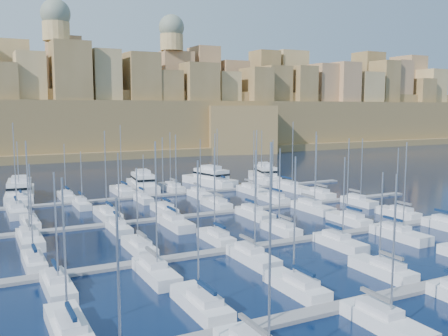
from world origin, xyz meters
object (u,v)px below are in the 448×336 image
sailboat_0 (69,329)px  sailboat_2 (296,286)px  motor_yacht_b (143,183)px  motor_yacht_a (20,191)px  motor_yacht_d (264,175)px  motor_yacht_c (210,178)px

sailboat_0 → sailboat_2: sailboat_2 is taller
sailboat_0 → motor_yacht_b: 75.25m
motor_yacht_a → motor_yacht_d: (59.87, -1.32, 0.00)m
sailboat_2 → motor_yacht_a: sailboat_2 is taller
motor_yacht_c → motor_yacht_d: 15.66m
sailboat_0 → sailboat_2: (23.19, -0.32, 0.00)m
motor_yacht_b → motor_yacht_c: 17.56m
motor_yacht_a → motor_yacht_b: same height
sailboat_0 → sailboat_2: bearing=-0.8°
sailboat_0 → motor_yacht_c: (46.38, 69.78, 0.98)m
sailboat_0 → motor_yacht_c: 83.80m
motor_yacht_a → motor_yacht_c: 44.23m
sailboat_2 → motor_yacht_d: size_ratio=0.91×
sailboat_2 → motor_yacht_b: sailboat_2 is taller
sailboat_2 → motor_yacht_a: size_ratio=0.78×
sailboat_0 → motor_yacht_d: sailboat_0 is taller
motor_yacht_a → motor_yacht_d: bearing=-1.3°
motor_yacht_c → motor_yacht_a: bearing=178.9°
motor_yacht_a → sailboat_0: bearing=-91.8°
sailboat_2 → motor_yacht_a: 73.97m
motor_yacht_c → sailboat_2: bearing=-108.3°
sailboat_2 → motor_yacht_b: bearing=85.4°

